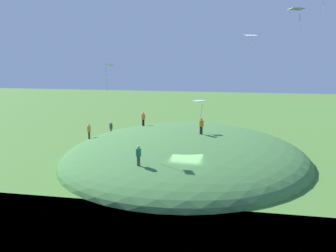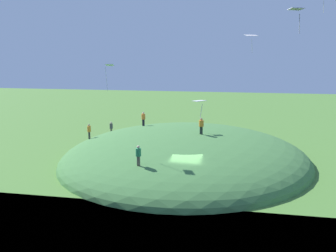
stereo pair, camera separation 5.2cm
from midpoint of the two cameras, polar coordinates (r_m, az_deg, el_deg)
ground_plane at (r=31.24m, az=2.82°, el=-9.03°), size 160.00×160.00×0.00m
grass_hill at (r=38.71m, az=2.56°, el=-5.08°), size 27.62×25.15×5.97m
person_with_child at (r=36.49m, az=5.07°, el=0.28°), size 0.65×0.65×1.62m
person_on_hilltop at (r=29.18m, az=-4.60°, el=-4.17°), size 0.56×0.56×1.63m
person_watching_kites at (r=47.53m, az=-8.76°, el=-0.10°), size 0.53×0.53×1.73m
person_walking_path at (r=43.05m, az=-3.85°, el=1.34°), size 0.56×0.56×1.62m
person_near_shore at (r=41.14m, az=-12.05°, el=-0.54°), size 0.51×0.51×1.66m
kite_0 at (r=32.07m, az=-9.08°, el=8.78°), size 0.51×0.73×2.26m
kite_1 at (r=27.55m, az=4.79°, el=3.76°), size 1.11×1.10×1.30m
kite_5 at (r=38.45m, az=12.59°, el=13.31°), size 1.28×1.43×1.81m
kite_7 at (r=20.75m, az=19.00°, el=16.45°), size 0.98×0.77×1.26m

